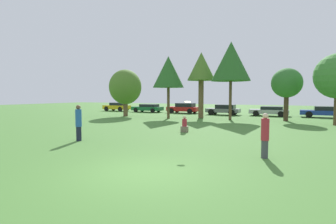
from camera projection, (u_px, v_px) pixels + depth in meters
The scene contains 16 objects.
ground_plane at pixel (140, 173), 7.85m from camera, with size 120.00×120.00×0.00m, color #477A33.
person_thrower at pixel (79, 123), 13.29m from camera, with size 0.31×0.31×1.86m.
person_catcher at pixel (265, 135), 9.63m from camera, with size 0.30×0.30×1.69m.
frisbee at pixel (188, 102), 11.19m from camera, with size 0.28×0.28×0.08m.
bystander_sitting at pixel (184, 125), 16.52m from camera, with size 0.41×0.34×1.04m.
tree_0 at pixel (125, 87), 28.82m from camera, with size 3.60×3.60×5.22m.
tree_1 at pixel (168, 72), 25.98m from camera, with size 3.14×3.14×6.29m.
tree_2 at pixel (201, 68), 26.45m from camera, with size 2.86×2.86×6.76m.
tree_3 at pixel (231, 61), 24.51m from camera, with size 3.72×3.72×7.45m.
tree_4 at pixel (287, 83), 23.44m from camera, with size 2.70×2.70×4.82m.
parked_car_yellow at pixel (117, 106), 38.76m from camera, with size 4.12×1.89×1.26m.
parked_car_green at pixel (148, 108), 36.15m from camera, with size 4.40×1.96×1.11m.
parked_car_red at pixel (184, 108), 34.06m from camera, with size 4.19×2.05×1.33m.
parked_car_grey at pixel (224, 109), 31.00m from camera, with size 3.97×1.95×1.23m.
parked_car_silver at pixel (270, 111), 29.38m from camera, with size 4.22×2.05×1.08m.
parked_car_blue at pixel (325, 112), 27.17m from camera, with size 4.58×1.86×1.19m.
Camera 1 is at (4.09, -6.60, 2.35)m, focal length 27.59 mm.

